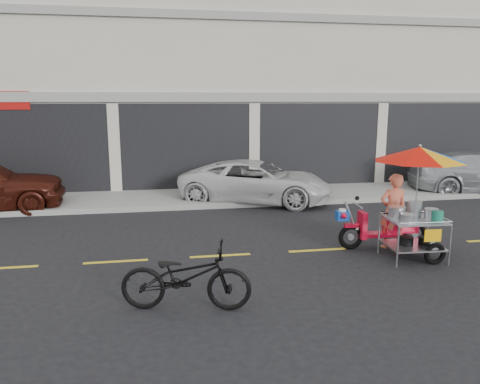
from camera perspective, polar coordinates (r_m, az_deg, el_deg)
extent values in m
plane|color=black|center=(9.76, 9.39, -7.02)|extent=(90.00, 90.00, 0.00)
cube|color=gray|center=(14.87, 2.45, -0.24)|extent=(45.00, 3.00, 0.15)
cube|color=beige|center=(19.51, -0.67, 14.09)|extent=(36.00, 8.00, 8.00)
cube|color=black|center=(15.60, 1.73, 5.42)|extent=(35.28, 0.06, 2.90)
cube|color=gray|center=(15.50, 1.79, 11.49)|extent=(36.00, 0.12, 0.30)
cube|color=gray|center=(15.71, 1.85, 20.65)|extent=(36.00, 0.12, 0.25)
cube|color=gold|center=(9.76, 9.39, -7.00)|extent=(42.00, 0.10, 0.01)
imported|color=silver|center=(13.94, 1.99, 1.29)|extent=(4.94, 3.64, 1.25)
imported|color=black|center=(6.94, -6.61, -10.24)|extent=(2.00, 1.03, 1.00)
torus|color=black|center=(9.89, 13.35, -5.36)|extent=(0.53, 0.13, 0.52)
torus|color=black|center=(10.44, 20.51, -4.90)|extent=(0.53, 0.13, 0.52)
cylinder|color=#9EA0A5|center=(9.89, 13.35, -5.36)|extent=(0.13, 0.06, 0.13)
cylinder|color=#9EA0A5|center=(10.44, 20.51, -4.90)|extent=(0.13, 0.06, 0.13)
cube|color=red|center=(9.83, 13.42, -3.97)|extent=(0.30, 0.13, 0.07)
cylinder|color=#9EA0A5|center=(9.79, 13.45, -3.19)|extent=(0.34, 0.06, 0.74)
cube|color=red|center=(9.91, 14.67, -3.91)|extent=(0.13, 0.32, 0.55)
cube|color=red|center=(10.12, 16.80, -4.95)|extent=(0.75, 0.30, 0.07)
cube|color=red|center=(10.24, 19.00, -3.67)|extent=(0.70, 0.27, 0.37)
cube|color=black|center=(10.15, 18.60, -2.54)|extent=(0.61, 0.25, 0.09)
cylinder|color=#9EA0A5|center=(9.77, 14.13, -1.59)|extent=(0.06, 0.51, 0.03)
sphere|color=black|center=(9.93, 14.09, -0.73)|extent=(0.09, 0.09, 0.09)
cylinder|color=white|center=(9.88, 14.00, -4.30)|extent=(0.12, 0.12, 0.05)
cube|color=#0F3D9E|center=(9.71, 12.35, -2.82)|extent=(0.25, 0.21, 0.18)
cylinder|color=white|center=(9.68, 12.38, -2.19)|extent=(0.15, 0.15, 0.05)
cone|color=red|center=(9.56, 12.66, -2.94)|extent=(0.18, 0.21, 0.17)
torus|color=black|center=(9.51, 22.66, -6.97)|extent=(0.43, 0.11, 0.42)
cylinder|color=#9EA0A5|center=(9.02, 18.68, -6.40)|extent=(0.03, 0.03, 0.78)
cylinder|color=#9EA0A5|center=(9.74, 16.59, -4.98)|extent=(0.03, 0.03, 0.78)
cylinder|color=#9EA0A5|center=(9.49, 24.23, -5.94)|extent=(0.03, 0.03, 0.78)
cylinder|color=#9EA0A5|center=(10.18, 21.85, -4.63)|extent=(0.03, 0.03, 0.78)
cube|color=#9EA0A5|center=(9.63, 20.31, -6.12)|extent=(1.05, 0.88, 0.03)
cube|color=#9EA0A5|center=(9.49, 20.52, -3.20)|extent=(1.05, 0.88, 0.04)
cylinder|color=#9EA0A5|center=(9.13, 21.73, -3.49)|extent=(1.01, 0.07, 0.02)
cylinder|color=#9EA0A5|center=(9.84, 19.44, -2.30)|extent=(1.01, 0.07, 0.02)
cylinder|color=#9EA0A5|center=(9.26, 17.75, -3.02)|extent=(0.06, 0.83, 0.02)
cylinder|color=#9EA0A5|center=(9.72, 23.20, -2.73)|extent=(0.06, 0.83, 0.02)
cylinder|color=#9EA0A5|center=(9.98, 19.23, -5.44)|extent=(0.07, 0.69, 0.04)
cylinder|color=#9EA0A5|center=(9.86, 19.41, -2.87)|extent=(0.07, 0.69, 0.04)
cube|color=#F5A907|center=(9.23, 22.46, -4.93)|extent=(0.32, 0.04, 0.23)
cylinder|color=#B7B7BC|center=(9.51, 18.58, -2.36)|extent=(0.33, 0.33, 0.19)
cylinder|color=#B7B7BC|center=(9.67, 20.52, -1.99)|extent=(0.27, 0.27, 0.28)
cylinder|color=#B7B7BC|center=(9.68, 22.28, -2.46)|extent=(0.27, 0.27, 0.16)
cylinder|color=#B7B7BC|center=(9.23, 19.75, -3.03)|extent=(0.27, 0.27, 0.12)
cylinder|color=#1A775C|center=(9.42, 22.95, -2.73)|extent=(0.21, 0.21, 0.20)
cylinder|color=black|center=(9.54, 19.61, -5.62)|extent=(0.27, 0.27, 0.17)
cylinder|color=black|center=(9.71, 21.56, -5.53)|extent=(0.23, 0.23, 0.15)
cylinder|color=#9EA0A5|center=(9.46, 20.80, 1.01)|extent=(0.02, 0.02, 1.38)
sphere|color=#9EA0A5|center=(9.36, 21.10, 5.28)|extent=(0.06, 0.06, 0.06)
imported|color=#EF6F50|center=(10.09, 18.15, -2.22)|extent=(0.59, 0.40, 1.56)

